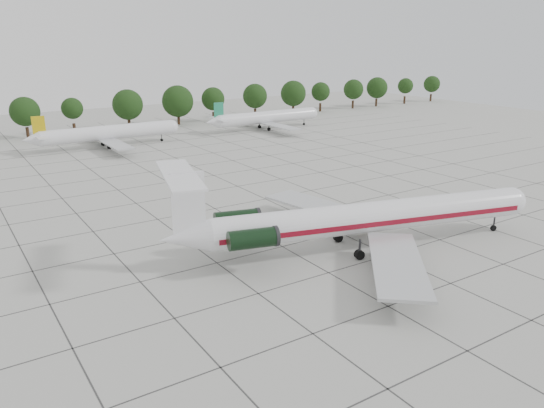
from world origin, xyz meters
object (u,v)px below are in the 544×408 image
object	(u,v)px
main_airliner	(355,219)
ground_crew	(366,225)
bg_airliner_d	(267,117)
bg_airliner_c	(109,133)

from	to	relation	value
main_airliner	ground_crew	world-z (taller)	main_airliner
bg_airliner_d	main_airliner	bearing A→B (deg)	-115.74
ground_crew	bg_airliner_c	bearing A→B (deg)	-99.76
bg_airliner_d	bg_airliner_c	bearing A→B (deg)	-178.74
ground_crew	bg_airliner_d	distance (m)	73.95
main_airliner	ground_crew	distance (m)	6.13
ground_crew	bg_airliner_d	bearing A→B (deg)	-131.63
main_airliner	ground_crew	bearing A→B (deg)	48.45
bg_airliner_c	bg_airliner_d	distance (m)	39.33
bg_airliner_c	ground_crew	bearing A→B (deg)	-81.67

